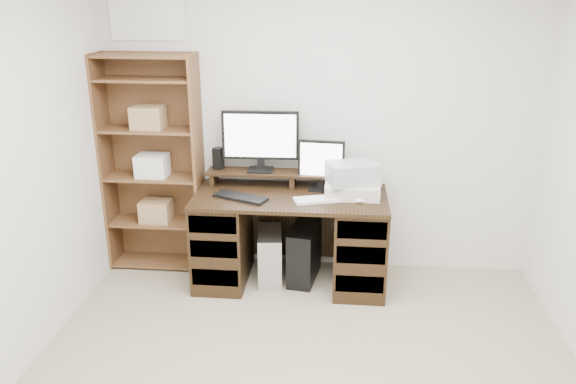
# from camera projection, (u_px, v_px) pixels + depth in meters

# --- Properties ---
(room) EXTENTS (3.54, 4.04, 2.54)m
(room) POSITION_uv_depth(u_px,v_px,m) (300.00, 215.00, 2.65)
(room) COLOR tan
(room) RESTS_ON ground
(desk) EXTENTS (1.50, 0.70, 0.75)m
(desk) POSITION_uv_depth(u_px,v_px,m) (290.00, 237.00, 4.49)
(desk) COLOR black
(desk) RESTS_ON ground
(riser_shelf) EXTENTS (1.40, 0.22, 0.12)m
(riser_shelf) POSITION_uv_depth(u_px,v_px,m) (293.00, 175.00, 4.53)
(riser_shelf) COLOR black
(riser_shelf) RESTS_ON desk
(monitor_wide) EXTENTS (0.62, 0.16, 0.49)m
(monitor_wide) POSITION_uv_depth(u_px,v_px,m) (260.00, 138.00, 4.48)
(monitor_wide) COLOR black
(monitor_wide) RESTS_ON riser_shelf
(monitor_small) EXTENTS (0.37, 0.15, 0.40)m
(monitor_small) POSITION_uv_depth(u_px,v_px,m) (321.00, 163.00, 4.42)
(monitor_small) COLOR black
(monitor_small) RESTS_ON desk
(speaker) EXTENTS (0.09, 0.09, 0.18)m
(speaker) POSITION_uv_depth(u_px,v_px,m) (218.00, 158.00, 4.58)
(speaker) COLOR black
(speaker) RESTS_ON riser_shelf
(keyboard_black) EXTENTS (0.45, 0.29, 0.02)m
(keyboard_black) POSITION_uv_depth(u_px,v_px,m) (240.00, 197.00, 4.29)
(keyboard_black) COLOR black
(keyboard_black) RESTS_ON desk
(keyboard_white) EXTENTS (0.47, 0.27, 0.02)m
(keyboard_white) POSITION_uv_depth(u_px,v_px,m) (324.00, 199.00, 4.25)
(keyboard_white) COLOR white
(keyboard_white) RESTS_ON desk
(mouse) EXTENTS (0.09, 0.06, 0.03)m
(mouse) POSITION_uv_depth(u_px,v_px,m) (360.00, 200.00, 4.21)
(mouse) COLOR white
(mouse) RESTS_ON desk
(printer) EXTENTS (0.42, 0.32, 0.10)m
(printer) POSITION_uv_depth(u_px,v_px,m) (352.00, 189.00, 4.34)
(printer) COLOR beige
(printer) RESTS_ON desk
(basket) EXTENTS (0.44, 0.36, 0.16)m
(basket) POSITION_uv_depth(u_px,v_px,m) (353.00, 173.00, 4.29)
(basket) COLOR #9DA4A8
(basket) RESTS_ON printer
(tower_silver) EXTENTS (0.24, 0.44, 0.42)m
(tower_silver) POSITION_uv_depth(u_px,v_px,m) (270.00, 256.00, 4.58)
(tower_silver) COLOR #B3B5BA
(tower_silver) RESTS_ON ground
(tower_black) EXTENTS (0.26, 0.48, 0.46)m
(tower_black) POSITION_uv_depth(u_px,v_px,m) (304.00, 253.00, 4.59)
(tower_black) COLOR black
(tower_black) RESTS_ON ground
(bookshelf) EXTENTS (0.80, 0.30, 1.80)m
(bookshelf) POSITION_uv_depth(u_px,v_px,m) (153.00, 162.00, 4.61)
(bookshelf) COLOR brown
(bookshelf) RESTS_ON ground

